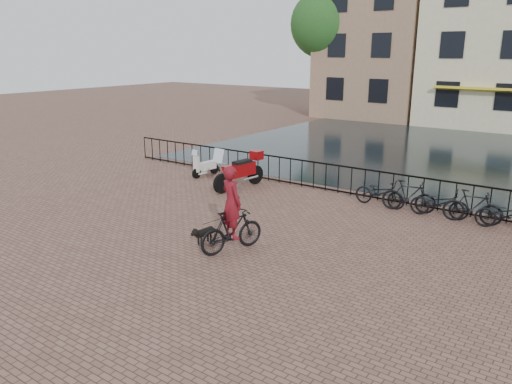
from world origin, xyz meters
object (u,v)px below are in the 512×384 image
Objects in this scene: cyclist at (232,214)px; motorcycle at (239,166)px; scooter at (205,162)px; dog at (205,234)px.

cyclist is 5.94m from motorcycle.
dog is at bearing -44.29° from scooter.
dog is at bearing 20.60° from cyclist.
scooter is at bearing 137.58° from dog.
dog is 5.51m from motorcycle.
motorcycle is 1.83× the size of scooter.
motorcycle is at bearing 124.50° from dog.
cyclist is at bearing -39.25° from scooter.
cyclist is at bearing -47.17° from motorcycle.
scooter is (-4.82, 5.53, 0.34)m from dog.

